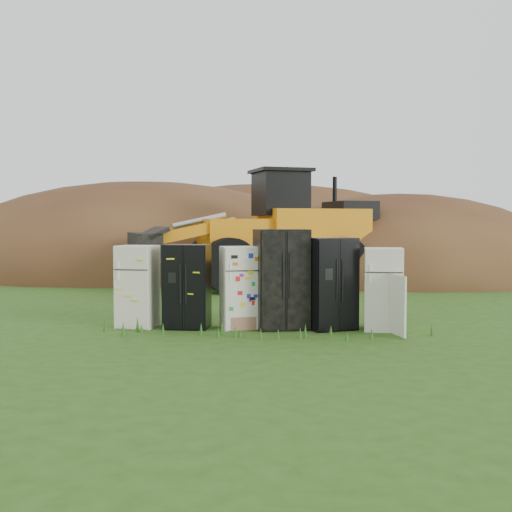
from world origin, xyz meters
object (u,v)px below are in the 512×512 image
Objects in this scene: fridge_dark_mid at (281,279)px; fridge_open_door at (383,289)px; fridge_black_right at (330,283)px; fridge_black_side at (187,286)px; wheel_loader at (252,229)px; fridge_leftmost at (138,286)px; fridge_sticker at (240,287)px.

fridge_dark_mid is 1.22× the size of fridge_open_door.
fridge_black_side is at bearing 157.48° from fridge_black_right.
fridge_leftmost is at bearing -123.38° from wheel_loader.
fridge_sticker reaches higher than fridge_open_door.
wheel_loader reaches higher than fridge_leftmost.
wheel_loader is (-2.02, 7.60, 0.99)m from fridge_black_right.
fridge_leftmost is at bearing 179.60° from fridge_black_side.
fridge_leftmost is 0.91× the size of fridge_black_right.
fridge_dark_mid is at bearing -14.14° from fridge_sticker.
fridge_dark_mid reaches higher than fridge_sticker.
fridge_black_right is 1.03m from fridge_open_door.
fridge_open_door is at bearing -17.14° from fridge_sticker.
fridge_dark_mid is 0.95m from fridge_black_right.
fridge_sticker is 1.01× the size of fridge_open_door.
fridge_open_door is at bearing -88.67° from wheel_loader.
fridge_black_side reaches higher than fridge_sticker.
fridge_dark_mid is 7.72m from wheel_loader.
fridge_black_side is 7.77m from wheel_loader.
fridge_black_right is (2.79, 0.06, 0.07)m from fridge_black_side.
wheel_loader is at bearing 86.56° from fridge_black_side.
fridge_black_side is 3.81m from fridge_open_door.
fridge_sticker is (1.04, 0.04, -0.02)m from fridge_black_side.
fridge_black_right is at bearing -14.59° from fridge_dark_mid.
fridge_black_right reaches higher than fridge_open_door.
fridge_sticker is 0.83× the size of fridge_dark_mid.
fridge_black_side is 0.21× the size of wheel_loader.
fridge_open_door is at bearing -16.57° from fridge_dark_mid.
fridge_black_side is 2.79m from fridge_black_right.
fridge_black_right reaches higher than fridge_leftmost.
fridge_black_right is 7.93m from wheel_loader.
wheel_loader reaches higher than fridge_dark_mid.
fridge_dark_mid is at bearing -177.18° from fridge_open_door.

